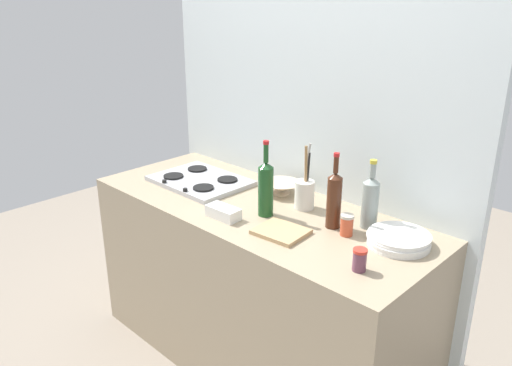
{
  "coord_description": "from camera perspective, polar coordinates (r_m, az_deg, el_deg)",
  "views": [
    {
      "loc": [
        1.6,
        -1.64,
        1.89
      ],
      "look_at": [
        0.0,
        0.0,
        1.02
      ],
      "focal_mm": 35.91,
      "sensor_mm": 36.0,
      "label": 1
    }
  ],
  "objects": [
    {
      "name": "backsplash_panel",
      "position": [
        2.66,
        5.76,
        6.51
      ],
      "size": [
        1.9,
        0.06,
        2.48
      ],
      "primitive_type": "cube",
      "color": "silver",
      "rests_on": "ground"
    },
    {
      "name": "stovetop_hob",
      "position": [
        2.8,
        -6.24,
        0.28
      ],
      "size": [
        0.51,
        0.38,
        0.04
      ],
      "color": "#B2B2B7",
      "rests_on": "counter_block"
    },
    {
      "name": "cutting_board",
      "position": [
        2.22,
        2.8,
        -5.44
      ],
      "size": [
        0.23,
        0.2,
        0.02
      ],
      "primitive_type": "cube",
      "rotation": [
        0.0,
        0.0,
        0.09
      ],
      "color": "tan",
      "rests_on": "counter_block"
    },
    {
      "name": "ground_plane",
      "position": [
        2.97,
        0.0,
        -18.75
      ],
      "size": [
        6.0,
        6.0,
        0.0
      ],
      "primitive_type": "plane",
      "color": "gray",
      "rests_on": "ground"
    },
    {
      "name": "condiment_jar_rear",
      "position": [
        1.96,
        11.46,
        -8.38
      ],
      "size": [
        0.05,
        0.05,
        0.09
      ],
      "color": "#66384C",
      "rests_on": "counter_block"
    },
    {
      "name": "wine_bottle_mid_right",
      "position": [
        2.35,
        1.09,
        -0.5
      ],
      "size": [
        0.07,
        0.07,
        0.36
      ],
      "color": "#19471E",
      "rests_on": "counter_block"
    },
    {
      "name": "utensil_crock",
      "position": [
        2.45,
        5.44,
        -1.11
      ],
      "size": [
        0.09,
        0.09,
        0.32
      ],
      "color": "silver",
      "rests_on": "counter_block"
    },
    {
      "name": "mixing_bowl",
      "position": [
        2.63,
        2.86,
        -0.48
      ],
      "size": [
        0.2,
        0.2,
        0.06
      ],
      "color": "beige",
      "rests_on": "counter_block"
    },
    {
      "name": "plate_stack",
      "position": [
        2.2,
        15.61,
        -6.08
      ],
      "size": [
        0.26,
        0.26,
        0.05
      ],
      "color": "white",
      "rests_on": "counter_block"
    },
    {
      "name": "counter_block",
      "position": [
        2.7,
        0.0,
        -11.37
      ],
      "size": [
        1.8,
        0.7,
        0.9
      ],
      "primitive_type": "cube",
      "color": "tan",
      "rests_on": "ground"
    },
    {
      "name": "condiment_jar_front",
      "position": [
        2.22,
        10.07,
        -4.61
      ],
      "size": [
        0.06,
        0.06,
        0.09
      ],
      "color": "#C64C2D",
      "rests_on": "counter_block"
    },
    {
      "name": "wine_bottle_mid_left",
      "position": [
        2.29,
        12.6,
        -1.98
      ],
      "size": [
        0.07,
        0.07,
        0.31
      ],
      "color": "gray",
      "rests_on": "counter_block"
    },
    {
      "name": "wine_bottle_leftmost",
      "position": [
        2.25,
        8.69,
        -1.76
      ],
      "size": [
        0.07,
        0.07,
        0.34
      ],
      "color": "#472314",
      "rests_on": "counter_block"
    },
    {
      "name": "butter_dish",
      "position": [
        2.36,
        -3.66,
        -3.29
      ],
      "size": [
        0.17,
        0.09,
        0.05
      ],
      "primitive_type": "cube",
      "rotation": [
        0.0,
        0.0,
        0.04
      ],
      "color": "white",
      "rests_on": "counter_block"
    }
  ]
}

